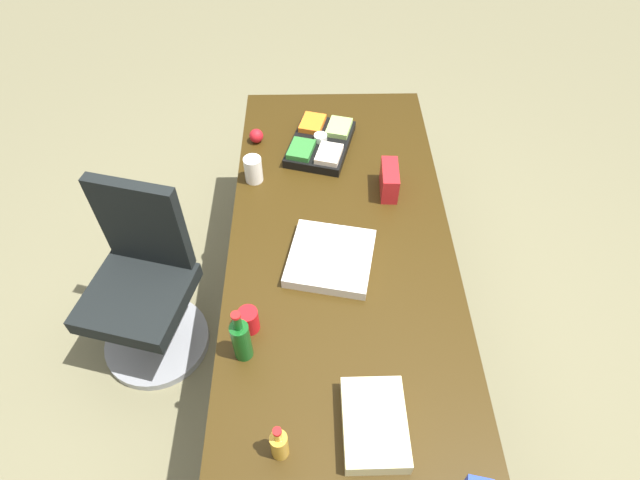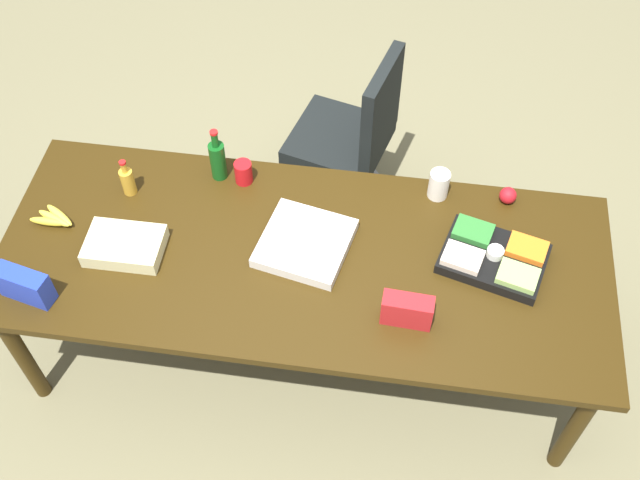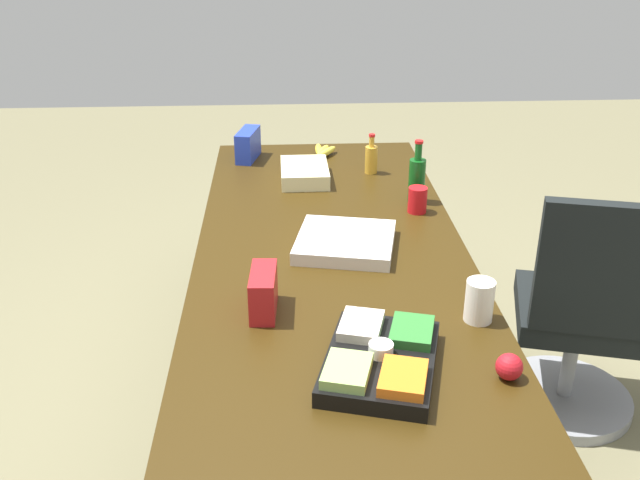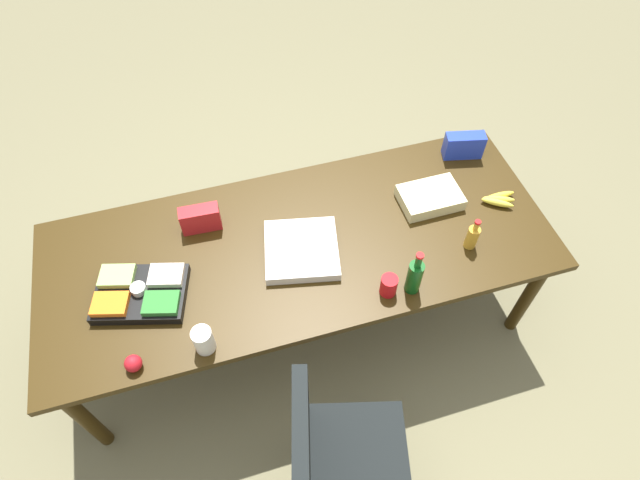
{
  "view_description": "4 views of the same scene",
  "coord_description": "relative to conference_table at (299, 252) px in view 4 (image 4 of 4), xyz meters",
  "views": [
    {
      "loc": [
        1.44,
        -0.12,
        2.57
      ],
      "look_at": [
        -0.07,
        -0.1,
        0.81
      ],
      "focal_mm": 29.26,
      "sensor_mm": 36.0,
      "label": 1
    },
    {
      "loc": [
        -0.34,
        1.87,
        3.34
      ],
      "look_at": [
        -0.07,
        -0.03,
        0.84
      ],
      "focal_mm": 42.88,
      "sensor_mm": 36.0,
      "label": 2
    },
    {
      "loc": [
        -2.47,
        0.18,
        1.95
      ],
      "look_at": [
        0.03,
        0.04,
        0.77
      ],
      "focal_mm": 40.55,
      "sensor_mm": 36.0,
      "label": 3
    },
    {
      "loc": [
        -0.34,
        -1.53,
        2.91
      ],
      "look_at": [
        0.1,
        -0.05,
        0.81
      ],
      "focal_mm": 29.54,
      "sensor_mm": 36.0,
      "label": 4
    }
  ],
  "objects": [
    {
      "name": "ground_plane",
      "position": [
        0.0,
        0.0,
        -0.69
      ],
      "size": [
        10.0,
        10.0,
        0.0
      ],
      "primitive_type": "plane",
      "color": "#716B4C"
    },
    {
      "name": "conference_table",
      "position": [
        0.0,
        0.0,
        0.0
      ],
      "size": [
        2.59,
        1.03,
        0.75
      ],
      "color": "#332309",
      "rests_on": "ground"
    },
    {
      "name": "office_chair",
      "position": [
        -0.08,
        -0.98,
        -0.29
      ],
      "size": [
        0.59,
        0.59,
        1.01
      ],
      "color": "gray",
      "rests_on": "ground"
    },
    {
      "name": "dressing_bottle",
      "position": [
        0.83,
        -0.25,
        0.14
      ],
      "size": [
        0.07,
        0.07,
        0.19
      ],
      "color": "gold",
      "rests_on": "conference_table"
    },
    {
      "name": "pizza_box",
      "position": [
        -0.0,
        -0.05,
        0.09
      ],
      "size": [
        0.43,
        0.43,
        0.05
      ],
      "primitive_type": "cube",
      "rotation": [
        0.0,
        0.0,
        -0.21
      ],
      "color": "silver",
      "rests_on": "conference_table"
    },
    {
      "name": "veggie_tray",
      "position": [
        -0.79,
        -0.08,
        0.1
      ],
      "size": [
        0.48,
        0.4,
        0.09
      ],
      "color": "black",
      "rests_on": "conference_table"
    },
    {
      "name": "banana_bunch",
      "position": [
        1.1,
        -0.03,
        0.09
      ],
      "size": [
        0.2,
        0.13,
        0.04
      ],
      "color": "yellow",
      "rests_on": "conference_table"
    },
    {
      "name": "sheet_cake",
      "position": [
        0.75,
        0.08,
        0.1
      ],
      "size": [
        0.32,
        0.22,
        0.07
      ],
      "primitive_type": "cube",
      "rotation": [
        0.0,
        0.0,
        0.01
      ],
      "color": "beige",
      "rests_on": "conference_table"
    },
    {
      "name": "chip_bag_red",
      "position": [
        -0.45,
        0.25,
        0.13
      ],
      "size": [
        0.2,
        0.09,
        0.14
      ],
      "primitive_type": "cube",
      "rotation": [
        0.0,
        0.0,
        -0.05
      ],
      "color": "red",
      "rests_on": "conference_table"
    },
    {
      "name": "mayo_jar",
      "position": [
        -0.54,
        -0.43,
        0.13
      ],
      "size": [
        0.09,
        0.09,
        0.14
      ],
      "primitive_type": "cylinder",
      "rotation": [
        0.0,
        0.0,
        -0.05
      ],
      "color": "white",
      "rests_on": "conference_table"
    },
    {
      "name": "apple_red",
      "position": [
        -0.85,
        -0.43,
        0.1
      ],
      "size": [
        0.09,
        0.09,
        0.08
      ],
      "primitive_type": "sphere",
      "rotation": [
        0.0,
        0.0,
        0.13
      ],
      "color": "red",
      "rests_on": "conference_table"
    },
    {
      "name": "red_solo_cup",
      "position": [
        0.33,
        -0.39,
        0.12
      ],
      "size": [
        0.1,
        0.1,
        0.11
      ],
      "primitive_type": "cylinder",
      "rotation": [
        0.0,
        0.0,
        0.26
      ],
      "color": "red",
      "rests_on": "conference_table"
    },
    {
      "name": "chip_bag_blue",
      "position": [
        1.07,
        0.35,
        0.14
      ],
      "size": [
        0.23,
        0.13,
        0.15
      ],
      "primitive_type": "cube",
      "rotation": [
        0.0,
        0.0,
        -0.22
      ],
      "color": "#223BBF",
      "rests_on": "conference_table"
    },
    {
      "name": "wine_bottle",
      "position": [
        0.45,
        -0.4,
        0.17
      ],
      "size": [
        0.08,
        0.08,
        0.28
      ],
      "color": "#104E17",
      "rests_on": "conference_table"
    }
  ]
}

